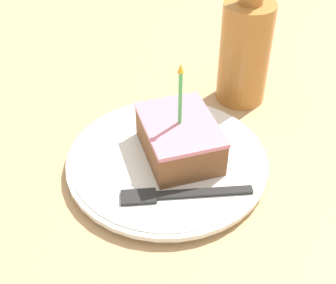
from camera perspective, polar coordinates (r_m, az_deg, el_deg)
The scene contains 5 objects.
ground_plane at distance 0.67m, azimuth 0.04°, elevation -4.61°, with size 2.40×2.40×0.04m.
plate at distance 0.66m, azimuth -0.00°, elevation -2.36°, with size 0.28×0.28×0.02m.
cake_slice at distance 0.64m, azimuth 1.40°, elevation 0.49°, with size 0.09×0.12×0.14m.
fork at distance 0.60m, azimuth 1.10°, elevation -6.40°, with size 0.17×0.05×0.00m.
bottle at distance 0.76m, azimuth 9.38°, elevation 11.13°, with size 0.08×0.08×0.23m.
Camera 1 is at (-0.14, -0.45, 0.45)m, focal length 50.00 mm.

